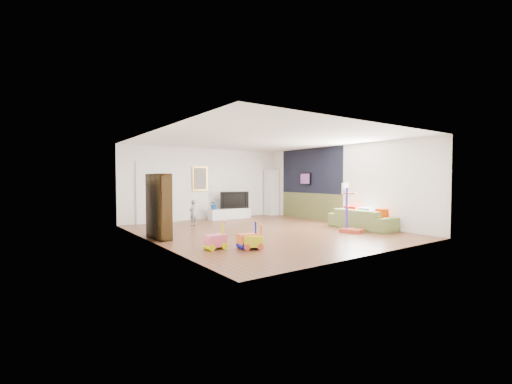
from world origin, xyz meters
TOP-DOWN VIEW (x-y plane):
  - floor at (0.00, 0.00)m, footprint 6.50×7.50m
  - ceiling at (0.00, 0.00)m, footprint 6.50×7.50m
  - wall_back at (0.00, 3.75)m, footprint 6.50×0.00m
  - wall_front at (0.00, -3.75)m, footprint 6.50×0.00m
  - wall_left at (-3.25, 0.00)m, footprint 0.00×7.50m
  - wall_right at (3.25, 0.00)m, footprint 0.00×7.50m
  - navy_accent at (3.23, 1.40)m, footprint 0.01×3.20m
  - olive_wainscot at (3.23, 1.40)m, footprint 0.01×3.20m
  - doorway at (-1.90, 3.71)m, footprint 1.45×0.06m
  - painting_back at (-0.25, 3.71)m, footprint 0.62×0.06m
  - artwork_right at (3.17, 1.60)m, footprint 0.04×0.56m
  - media_console at (0.80, 3.30)m, footprint 1.70×0.45m
  - tall_cabinet at (2.97, 3.47)m, footprint 0.47×0.47m
  - bookshelf at (-2.94, 0.62)m, footprint 0.31×1.15m
  - sofa at (2.79, -1.33)m, footprint 0.82×2.08m
  - basketball_hoop at (1.97, -1.62)m, footprint 0.66×0.73m
  - ride_on_yellow at (-1.71, -1.91)m, footprint 0.49×0.41m
  - ride_on_orange at (-1.73, -1.75)m, footprint 0.47×0.30m
  - ride_on_pink at (-2.39, -1.43)m, footprint 0.47×0.31m
  - child at (-1.21, 2.28)m, footprint 0.38×0.35m
  - tv at (1.00, 3.33)m, footprint 1.14×0.42m
  - vase_plant at (0.13, 3.32)m, footprint 0.41×0.37m
  - pillow_left at (2.99, -1.91)m, footprint 0.18×0.39m
  - pillow_center at (2.96, -1.31)m, footprint 0.14×0.37m
  - pillow_right at (2.97, -0.74)m, footprint 0.21×0.40m

SIDE VIEW (x-z plane):
  - floor at x=0.00m, z-range 0.00..0.00m
  - media_console at x=0.80m, z-range 0.00..0.39m
  - ride_on_yellow at x=-1.71m, z-range 0.00..0.56m
  - ride_on_pink at x=-2.39m, z-range 0.00..0.60m
  - ride_on_orange at x=-1.73m, z-range 0.00..0.60m
  - sofa at x=2.79m, z-range 0.00..0.61m
  - child at x=-1.21m, z-range 0.00..0.86m
  - pillow_center at x=2.96m, z-range 0.30..0.66m
  - pillow_right at x=2.97m, z-range 0.29..0.67m
  - pillow_left at x=2.99m, z-range 0.29..0.67m
  - olive_wainscot at x=3.23m, z-range 0.00..1.00m
  - vase_plant at x=0.13m, z-range 0.39..0.78m
  - basketball_hoop at x=1.97m, z-range 0.00..1.44m
  - tv at x=1.00m, z-range 0.39..1.05m
  - bookshelf at x=-2.94m, z-range 0.00..1.68m
  - tall_cabinet at x=2.97m, z-range 0.00..1.93m
  - doorway at x=-1.90m, z-range 0.00..2.10m
  - wall_back at x=0.00m, z-range 0.00..2.70m
  - wall_front at x=0.00m, z-range 0.00..2.70m
  - wall_left at x=-3.25m, z-range 0.00..2.70m
  - wall_right at x=3.25m, z-range 0.00..2.70m
  - artwork_right at x=3.17m, z-range 1.32..1.78m
  - painting_back at x=-0.25m, z-range 1.09..2.01m
  - navy_accent at x=3.23m, z-range 1.00..2.70m
  - ceiling at x=0.00m, z-range 2.70..2.70m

